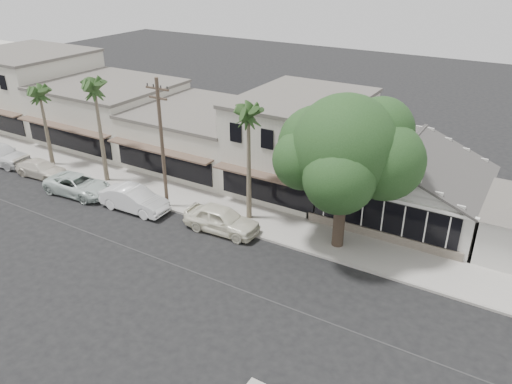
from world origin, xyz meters
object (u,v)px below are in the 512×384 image
Objects in this scene: utility_pole at (162,142)px; car_4 at (0,154)px; car_2 at (78,185)px; shade_tree at (346,149)px; car_1 at (134,199)px; car_3 at (41,169)px; car_0 at (222,219)px.

car_4 is at bearing -176.47° from utility_pole.
shade_tree is at bearing -84.27° from car_2.
car_2 is 0.56× the size of shade_tree.
car_2 is 19.82m from shade_tree.
car_1 is 1.12× the size of car_3.
car_1 is at bearing 93.25° from car_0.
car_3 is 0.48× the size of shade_tree.
shade_tree reaches higher than car_4.
car_2 is 1.17× the size of car_3.
car_4 is at bearing 88.05° from car_0.
utility_pole is 1.73× the size of car_2.
car_1 is at bearing -91.38° from car_2.
car_1 is 10.23m from car_3.
utility_pole is 6.43m from car_0.
car_2 reaches higher than car_3.
shade_tree is (23.79, 2.57, 5.47)m from car_3.
car_3 is (-11.86, -0.97, -4.15)m from utility_pole.
car_3 is (-5.00, 0.69, -0.08)m from car_2.
car_3 is 0.84× the size of car_4.
utility_pole reaches higher than car_4.
car_3 is 5.01m from car_4.
shade_tree reaches higher than car_1.
car_1 is 15.22m from car_4.
car_0 is 0.95× the size of car_2.
utility_pole reaches higher than car_1.
utility_pole is 1.82× the size of car_1.
utility_pole is 17.33m from car_4.
car_0 is 11.93m from car_2.
car_0 is 0.99× the size of car_1.
car_4 is 0.57× the size of shade_tree.
car_2 is 5.05m from car_3.
utility_pole reaches higher than car_0.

